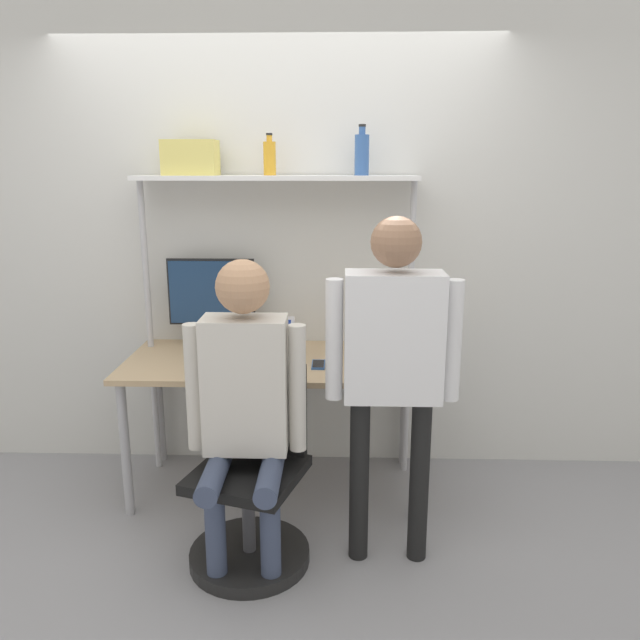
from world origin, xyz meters
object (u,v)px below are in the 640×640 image
(person_standing, at_px, (393,350))
(bottle_amber, at_px, (270,158))
(person_seated, at_px, (245,393))
(storage_box, at_px, (191,158))
(laptop, at_px, (265,352))
(office_chair, at_px, (252,502))
(monitor, at_px, (212,298))
(bottle_blue, at_px, (362,154))
(cell_phone, at_px, (318,365))

(person_standing, xyz_separation_m, bottle_amber, (-0.62, 0.87, 0.82))
(person_seated, xyz_separation_m, storage_box, (-0.40, 0.93, 1.00))
(laptop, bearing_deg, office_chair, -90.68)
(monitor, bearing_deg, person_standing, -42.35)
(person_seated, xyz_separation_m, person_standing, (0.65, 0.06, 0.18))
(person_seated, distance_m, person_standing, 0.67)
(bottle_blue, height_order, storage_box, bottle_blue)
(bottle_amber, relative_size, storage_box, 0.77)
(cell_phone, height_order, person_seated, person_seated)
(monitor, xyz_separation_m, bottle_amber, (0.35, -0.02, 0.79))
(cell_phone, relative_size, bottle_blue, 0.56)
(office_chair, xyz_separation_m, storage_box, (-0.42, 0.89, 1.56))
(laptop, bearing_deg, person_standing, -41.13)
(bottle_blue, height_order, bottle_amber, bottle_blue)
(bottle_blue, relative_size, storage_box, 0.92)
(monitor, xyz_separation_m, person_standing, (0.97, -0.89, -0.04))
(monitor, bearing_deg, laptop, -44.45)
(person_standing, bearing_deg, bottle_blue, 97.85)
(office_chair, bearing_deg, storage_box, 115.12)
(person_seated, relative_size, bottle_blue, 5.34)
(cell_phone, bearing_deg, laptop, 178.59)
(monitor, relative_size, person_seated, 0.36)
(cell_phone, height_order, bottle_amber, bottle_amber)
(person_seated, bearing_deg, storage_box, 113.44)
(office_chair, relative_size, storage_box, 3.18)
(cell_phone, distance_m, person_standing, 0.69)
(person_standing, distance_m, bottle_blue, 1.22)
(office_chair, distance_m, storage_box, 1.84)
(person_standing, bearing_deg, laptop, 138.87)
(office_chair, bearing_deg, person_seated, -105.28)
(office_chair, height_order, bottle_blue, bottle_blue)
(cell_phone, relative_size, storage_box, 0.52)
(person_seated, bearing_deg, monitor, 109.00)
(monitor, bearing_deg, storage_box, -167.98)
(person_standing, height_order, bottle_amber, bottle_amber)
(person_seated, bearing_deg, laptop, 88.24)
(cell_phone, xyz_separation_m, office_chair, (-0.29, -0.56, -0.49))
(monitor, distance_m, laptop, 0.53)
(monitor, relative_size, storage_box, 1.79)
(cell_phone, xyz_separation_m, storage_box, (-0.71, 0.33, 1.07))
(bottle_blue, distance_m, storage_box, 0.93)
(monitor, height_order, bottle_amber, bottle_amber)
(laptop, bearing_deg, monitor, 135.55)
(laptop, relative_size, office_chair, 0.33)
(bottle_blue, bearing_deg, office_chair, -120.06)
(office_chair, bearing_deg, cell_phone, 62.56)
(bottle_blue, bearing_deg, person_standing, -82.15)
(person_seated, distance_m, bottle_amber, 1.37)
(bottle_amber, bearing_deg, monitor, 177.33)
(office_chair, distance_m, bottle_blue, 1.88)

